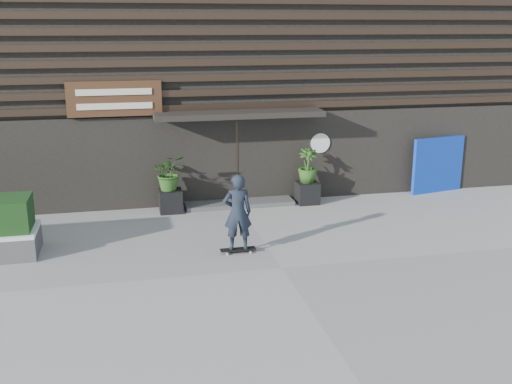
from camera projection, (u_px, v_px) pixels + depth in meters
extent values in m
plane|color=#A09D98|center=(282.00, 268.00, 12.42)|extent=(80.00, 80.00, 0.00)
cube|color=#474745|center=(239.00, 203.00, 16.73)|extent=(3.00, 0.80, 0.12)
cube|color=black|center=(171.00, 201.00, 16.08)|extent=(0.60, 0.60, 0.60)
imported|color=#2D591E|center=(170.00, 173.00, 15.87)|extent=(0.86, 0.75, 0.96)
cube|color=black|center=(307.00, 193.00, 16.87)|extent=(0.60, 0.60, 0.60)
imported|color=#2D591E|center=(308.00, 165.00, 16.66)|extent=(0.54, 0.54, 0.96)
cube|color=#0D32B3|center=(438.00, 165.00, 17.88)|extent=(1.75, 0.48, 1.65)
cube|color=black|center=(208.00, 50.00, 20.75)|extent=(18.00, 10.00, 8.00)
cube|color=black|center=(237.00, 159.00, 16.73)|extent=(18.00, 0.12, 2.50)
cube|color=#38281E|center=(237.00, 107.00, 16.29)|extent=(17.60, 0.08, 0.18)
cube|color=#38281E|center=(236.00, 92.00, 16.18)|extent=(17.60, 0.08, 0.18)
cube|color=#38281E|center=(236.00, 77.00, 16.08)|extent=(17.60, 0.08, 0.18)
cube|color=#38281E|center=(236.00, 62.00, 15.97)|extent=(17.60, 0.08, 0.18)
cube|color=#38281E|center=(236.00, 47.00, 15.87)|extent=(17.60, 0.08, 0.18)
cube|color=#38281E|center=(236.00, 31.00, 15.76)|extent=(17.60, 0.08, 0.18)
cube|color=#38281E|center=(236.00, 16.00, 15.66)|extent=(17.60, 0.08, 0.18)
cube|color=#38281E|center=(236.00, 0.00, 15.55)|extent=(17.60, 0.08, 0.18)
cube|color=black|center=(239.00, 114.00, 15.97)|extent=(4.50, 1.00, 0.15)
cube|color=black|center=(236.00, 161.00, 16.91)|extent=(2.40, 0.30, 2.30)
cube|color=#38281E|center=(237.00, 162.00, 16.74)|extent=(0.06, 0.10, 2.30)
cube|color=#472B19|center=(114.00, 99.00, 15.46)|extent=(2.40, 0.10, 0.90)
cube|color=beige|center=(114.00, 92.00, 15.35)|extent=(1.90, 0.02, 0.16)
cube|color=beige|center=(115.00, 106.00, 15.44)|extent=(1.90, 0.02, 0.16)
cylinder|color=white|center=(320.00, 143.00, 17.06)|extent=(0.56, 0.03, 0.56)
cube|color=black|center=(238.00, 249.00, 13.22)|extent=(0.78, 0.20, 0.02)
cylinder|color=#B0AFAB|center=(227.00, 254.00, 13.08)|extent=(0.06, 0.03, 0.06)
cylinder|color=#A8A8A4|center=(226.00, 251.00, 13.27)|extent=(0.06, 0.03, 0.06)
cylinder|color=#A1A29D|center=(251.00, 252.00, 13.19)|extent=(0.06, 0.03, 0.06)
cylinder|color=#ABABA6|center=(249.00, 249.00, 13.38)|extent=(0.06, 0.03, 0.06)
imported|color=black|center=(238.00, 212.00, 12.99)|extent=(0.64, 0.44, 1.68)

